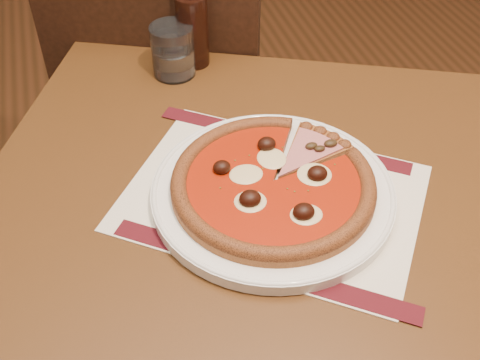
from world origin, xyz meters
name	(u,v)px	position (x,y,z in m)	size (l,w,h in m)	color
table	(244,250)	(0.77, -0.18, 0.65)	(1.06, 1.06, 0.75)	#593215
chair_far	(169,97)	(0.76, 0.41, 0.54)	(0.59, 0.59, 0.94)	black
placemat	(272,197)	(0.81, -0.18, 0.75)	(0.42, 0.30, 0.00)	silver
plate	(273,192)	(0.81, -0.18, 0.76)	(0.35, 0.35, 0.02)	white
pizza	(273,183)	(0.81, -0.18, 0.78)	(0.29, 0.29, 0.04)	#A45A27
ham_slice	(307,147)	(0.89, -0.12, 0.78)	(0.13, 0.12, 0.02)	#A45A27
water_glass	(173,51)	(0.74, 0.18, 0.80)	(0.08, 0.08, 0.10)	white
bottle	(192,26)	(0.78, 0.21, 0.83)	(0.06, 0.06, 0.19)	black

